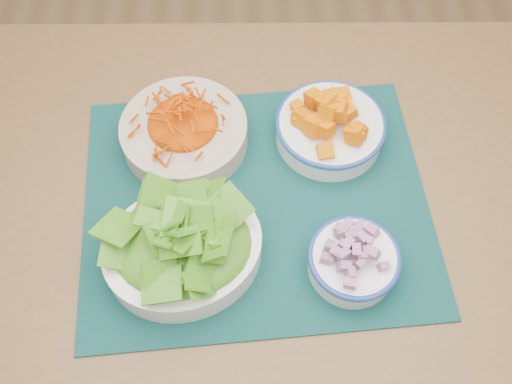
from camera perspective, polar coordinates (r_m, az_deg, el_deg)
ground at (r=1.64m, az=-5.95°, el=-14.88°), size 4.00×4.00×0.00m
table at (r=1.02m, az=3.21°, el=-4.32°), size 1.34×0.90×0.75m
placemat at (r=0.95m, az=-0.00°, el=-0.99°), size 0.60×0.50×0.00m
carrot_bowl at (r=0.99m, az=-7.25°, el=6.33°), size 0.25×0.25×0.08m
squash_bowl at (r=0.99m, az=7.51°, el=6.87°), size 0.23×0.23×0.09m
lettuce_bowl at (r=0.86m, az=-7.41°, el=-5.17°), size 0.29×0.27×0.11m
onion_bowl at (r=0.87m, az=9.76°, el=-6.59°), size 0.17×0.17×0.07m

